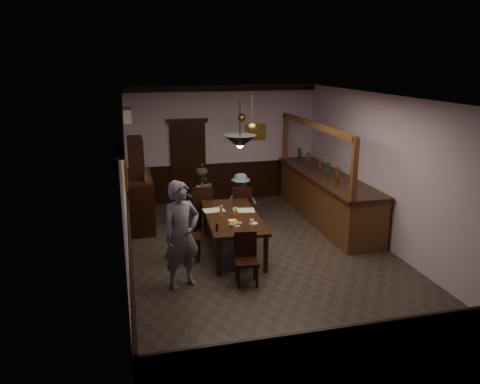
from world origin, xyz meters
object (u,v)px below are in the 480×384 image
object	(u,v)px
person_standing	(182,235)
pendant_iron	(240,142)
coffee_cup	(252,221)
person_seated_left	(201,197)
soda_can	(236,214)
pendant_brass_far	(242,117)
bar_counter	(326,196)
chair_near	(246,256)
person_seated_right	(241,199)
pendant_brass_mid	(252,127)
chair_far_right	(242,205)
chair_side	(185,233)
dining_table	(232,219)
sideboard	(140,192)
chair_far_left	(202,207)

from	to	relation	value
person_standing	pendant_iron	world-z (taller)	pendant_iron
coffee_cup	pendant_iron	size ratio (longest dim) A/B	0.10
person_seated_left	pendant_iron	bearing A→B (deg)	97.19
soda_can	pendant_iron	xyz separation A→B (m)	(-0.10, -0.68, 1.51)
pendant_iron	pendant_brass_far	distance (m)	3.52
person_seated_left	bar_counter	bearing A→B (deg)	173.93
chair_near	person_seated_right	size ratio (longest dim) A/B	0.74
pendant_brass_mid	person_seated_left	bearing A→B (deg)	147.45
chair_near	coffee_cup	size ratio (longest dim) A/B	10.96
person_seated_right	pendant_brass_mid	size ratio (longest dim) A/B	1.47
chair_far_right	chair_side	bearing A→B (deg)	58.57
coffee_cup	soda_can	bearing A→B (deg)	116.52
coffee_cup	pendant_iron	bearing A→B (deg)	-135.75
person_seated_left	pendant_brass_far	world-z (taller)	pendant_brass_far
chair_far_right	chair_side	xyz separation A→B (m)	(-1.44, -1.38, -0.01)
pendant_brass_far	chair_side	bearing A→B (deg)	-122.84
dining_table	bar_counter	xyz separation A→B (m)	(2.52, 1.29, -0.10)
chair_side	sideboard	xyz separation A→B (m)	(-0.74, 2.03, 0.28)
coffee_cup	person_standing	bearing A→B (deg)	-151.66
person_seated_left	soda_can	distance (m)	1.75
chair_far_right	person_standing	world-z (taller)	person_standing
chair_near	soda_can	xyz separation A→B (m)	(0.12, 1.21, 0.33)
pendant_brass_far	person_seated_left	bearing A→B (deg)	-139.10
coffee_cup	pendant_brass_mid	size ratio (longest dim) A/B	0.10
dining_table	chair_side	world-z (taller)	chair_side
coffee_cup	pendant_iron	world-z (taller)	pendant_iron
dining_table	coffee_cup	distance (m)	0.61
person_seated_right	sideboard	xyz separation A→B (m)	(-2.22, 0.37, 0.21)
coffee_cup	pendant_brass_mid	bearing A→B (deg)	78.43
person_seated_right	soda_can	bearing A→B (deg)	71.92
chair_far_right	pendant_brass_mid	bearing A→B (deg)	127.32
coffee_cup	pendant_brass_far	world-z (taller)	pendant_brass_far
person_standing	coffee_cup	size ratio (longest dim) A/B	22.52
chair_far_right	chair_side	world-z (taller)	chair_far_right
chair_far_left	person_standing	bearing A→B (deg)	76.62
person_seated_left	dining_table	bearing A→B (deg)	102.54
chair_near	pendant_brass_mid	world-z (taller)	pendant_brass_mid
dining_table	person_seated_left	world-z (taller)	person_seated_left
chair_far_left	bar_counter	world-z (taller)	bar_counter
soda_can	bar_counter	size ratio (longest dim) A/B	0.03
coffee_cup	chair_side	bearing A→B (deg)	163.61
dining_table	chair_far_right	bearing A→B (deg)	67.88
person_seated_right	chair_near	bearing A→B (deg)	76.41
sideboard	person_seated_left	bearing A→B (deg)	-13.76
chair_side	coffee_cup	distance (m)	1.28
sideboard	pendant_brass_mid	xyz separation A→B (m)	(2.31, -0.96, 1.49)
person_seated_left	pendant_brass_mid	bearing A→B (deg)	147.09
pendant_iron	person_seated_right	bearing A→B (deg)	75.88
person_standing	sideboard	xyz separation A→B (m)	(-0.56, 3.08, -0.10)
person_standing	person_seated_right	bearing A→B (deg)	35.34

